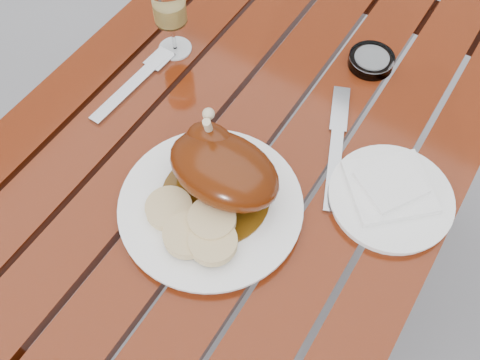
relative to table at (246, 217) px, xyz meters
name	(u,v)px	position (x,y,z in m)	size (l,w,h in m)	color
ground	(245,274)	(0.00, 0.00, -0.38)	(60.00, 60.00, 0.00)	slate
table	(246,217)	(0.00, 0.00, 0.00)	(0.80, 1.20, 0.75)	maroon
dinner_plate	(211,207)	(0.04, -0.19, 0.38)	(0.31, 0.31, 0.02)	white
roast_duck	(222,167)	(0.04, -0.15, 0.45)	(0.19, 0.18, 0.14)	#523109
bread_dumplings	(195,226)	(0.05, -0.24, 0.41)	(0.17, 0.12, 0.03)	#DBBA86
wine_glass	(171,19)	(-0.23, 0.08, 0.45)	(0.07, 0.07, 0.16)	#D4B860
side_plate	(390,198)	(0.29, -0.01, 0.38)	(0.21, 0.21, 0.02)	white
napkin	(389,187)	(0.28, 0.00, 0.40)	(0.13, 0.13, 0.01)	white
ashtray	(371,61)	(0.13, 0.26, 0.39)	(0.09, 0.09, 0.02)	#B2B7BC
fork	(130,88)	(-0.24, -0.05, 0.38)	(0.03, 0.20, 0.01)	gray
knife	(335,155)	(0.17, 0.02, 0.38)	(0.02, 0.24, 0.01)	gray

